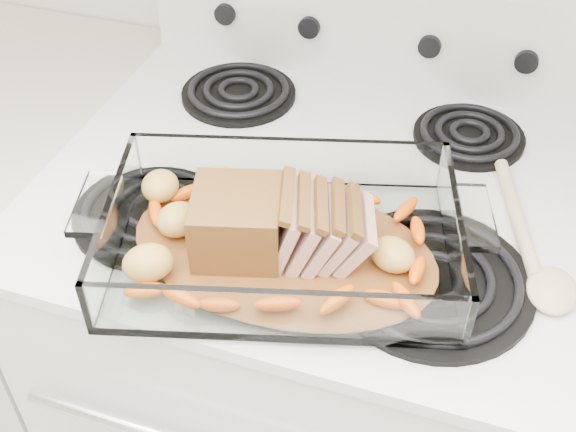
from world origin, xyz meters
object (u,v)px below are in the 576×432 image
(baking_dish, at_px, (283,242))
(counter_left, at_px, (11,287))
(pork_roast, at_px, (266,222))
(electric_range, at_px, (314,364))

(baking_dish, bearing_deg, counter_left, 149.52)
(baking_dish, height_order, pork_roast, pork_roast)
(counter_left, relative_size, pork_roast, 4.21)
(baking_dish, xyz_separation_m, pork_roast, (-0.02, -0.00, 0.03))
(electric_range, relative_size, pork_roast, 5.05)
(counter_left, distance_m, pork_roast, 0.85)
(pork_roast, bearing_deg, counter_left, 158.39)
(electric_range, bearing_deg, baking_dish, -89.08)
(electric_range, relative_size, counter_left, 1.20)
(pork_roast, bearing_deg, baking_dish, -6.23)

